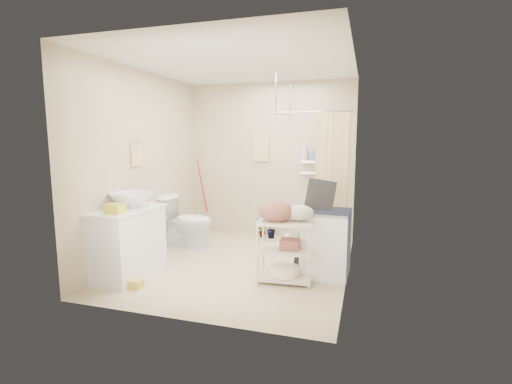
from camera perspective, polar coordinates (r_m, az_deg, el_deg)
floor at (r=5.05m, az=-2.56°, el=-11.08°), size 3.20×3.20×0.00m
ceiling at (r=4.86m, az=-2.77°, el=19.26°), size 2.80×3.20×0.04m
wall_back at (r=6.31m, az=2.18°, el=4.85°), size 2.80×0.04×2.60m
wall_front at (r=3.32m, az=-11.87°, el=1.72°), size 2.80×0.04×2.60m
wall_left at (r=5.41m, az=-16.82°, el=3.96°), size 0.04×3.20×2.60m
wall_right at (r=4.52m, az=14.36°, el=3.29°), size 0.04×3.20×2.60m
vanity at (r=4.80m, az=-19.06°, el=-7.34°), size 0.56×0.97×0.84m
sink at (r=4.77m, az=-18.57°, el=-1.16°), size 0.63×0.63×0.18m
counter_basket at (r=4.44m, az=-20.87°, el=-2.41°), size 0.20×0.16×0.11m
floor_basket at (r=4.50m, az=-18.17°, el=-13.06°), size 0.24×0.19×0.13m
toilet at (r=5.81m, az=-10.60°, el=-4.49°), size 0.82×0.50×0.81m
mop at (r=6.74m, az=-8.38°, el=-0.65°), size 0.15×0.15×1.28m
potted_plant_a at (r=6.34m, az=0.90°, el=-5.40°), size 0.22×0.19×0.36m
potted_plant_b at (r=6.28m, az=2.50°, el=-5.69°), size 0.20×0.17×0.33m
hanging_towel at (r=6.32m, az=0.82°, el=6.67°), size 0.28×0.03×0.42m
towel_ring at (r=5.23m, az=-17.93°, el=5.64°), size 0.04×0.22×0.34m
tp_holder at (r=5.50m, az=-15.94°, el=-2.04°), size 0.08×0.12×0.14m
shower at (r=5.63m, az=9.15°, el=1.80°), size 1.10×1.10×2.10m
shampoo_bottle_a at (r=6.11m, az=7.49°, el=6.12°), size 0.14×0.14×0.27m
shampoo_bottle_b at (r=6.09m, az=8.87°, el=5.66°), size 0.09×0.09×0.18m
washing_machine at (r=4.66m, az=10.74°, el=-7.67°), size 0.57×0.59×0.81m
laundry_rack at (r=4.37m, az=4.50°, el=-8.19°), size 0.66×0.41×0.87m
ironing_board at (r=4.57m, az=9.04°, el=-5.28°), size 0.35×0.12×1.22m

